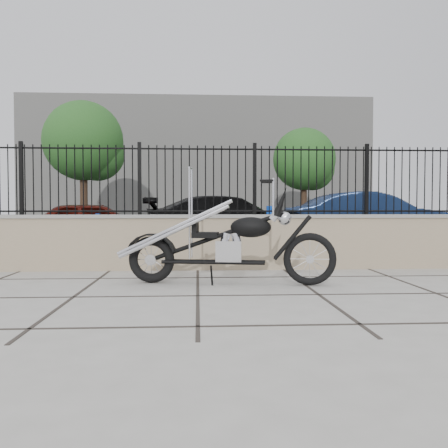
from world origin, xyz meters
The scene contains 14 objects.
ground_plane centered at (0.00, 0.00, 0.00)m, with size 90.00×90.00×0.00m, color #99968E.
parking_lot centered at (0.00, 12.50, 0.00)m, with size 30.00×30.00×0.00m, color black.
retaining_wall centered at (0.00, 2.50, 0.48)m, with size 14.00×0.36×0.96m, color gray.
iron_fence centered at (0.00, 2.50, 1.56)m, with size 14.00×0.08×1.20m, color black.
background_building centered at (0.00, 26.50, 4.00)m, with size 22.00×6.00×8.00m, color beige.
chopper_motorcycle centered at (0.39, 0.87, 0.84)m, with size 2.80×0.49×1.68m, color black, non-canonical shape.
car_red centered at (-2.61, 6.52, 0.62)m, with size 1.47×3.66×1.25m, color #450F09.
car_black centered at (0.92, 7.68, 0.71)m, with size 1.98×4.86×1.41m, color black.
car_blue centered at (4.79, 7.16, 0.75)m, with size 1.59×4.56×1.50m, color #112040.
bollard_a centered at (-2.16, 4.69, 0.48)m, with size 0.11×0.11×0.95m, color #0B50A5.
bollard_b centered at (1.59, 4.62, 0.56)m, with size 0.13×0.13×1.12m, color #0B2EB2.
bollard_c centered at (5.50, 4.33, 0.48)m, with size 0.12×0.12×0.97m, color #0C27C1.
tree_left centered at (-5.23, 16.39, 4.30)m, with size 3.64×3.64×6.14m.
tree_right centered at (5.17, 17.03, 3.56)m, with size 3.01×3.01×5.09m.
Camera 1 is at (-0.00, -5.77, 1.08)m, focal length 38.00 mm.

